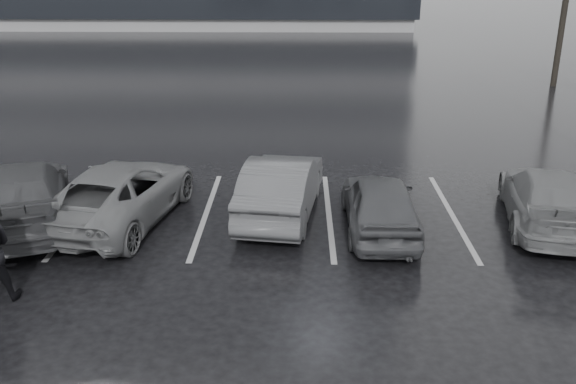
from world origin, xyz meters
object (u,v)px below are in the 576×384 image
(car_west_a, at_px, (281,186))
(car_west_c, at_px, (22,194))
(car_main, at_px, (380,203))
(car_east, at_px, (548,198))
(car_west_b, at_px, (120,193))

(car_west_a, height_order, car_west_c, car_west_c)
(car_main, height_order, car_east, car_main)
(car_west_b, height_order, car_east, car_west_b)
(car_west_b, bearing_deg, car_west_a, -162.34)
(car_west_a, xyz_separation_m, car_east, (5.79, -0.45, -0.06))
(car_main, distance_m, car_west_c, 7.73)
(car_west_a, xyz_separation_m, car_west_b, (-3.54, -0.39, -0.04))
(car_west_c, distance_m, car_east, 11.40)
(car_main, xyz_separation_m, car_east, (3.67, 0.42, -0.00))
(car_west_b, bearing_deg, car_main, -173.47)
(car_west_c, relative_size, car_east, 1.11)
(car_main, height_order, car_west_a, car_west_a)
(car_west_a, bearing_deg, car_west_c, 14.01)
(car_main, bearing_deg, car_west_a, -22.24)
(car_west_a, bearing_deg, car_main, 165.55)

